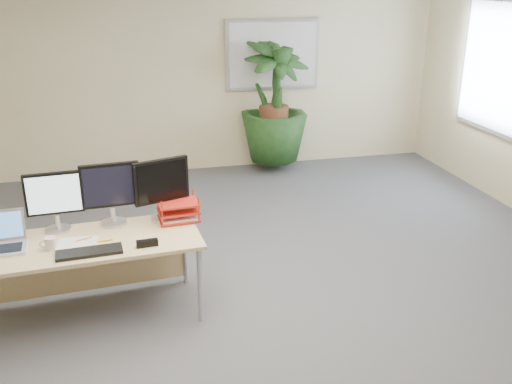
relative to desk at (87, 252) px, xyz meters
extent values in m
plane|color=#4D4C52|center=(1.21, -0.55, -0.52)|extent=(8.00, 8.00, 0.00)
cube|color=beige|center=(1.21, 3.45, 0.83)|extent=(7.00, 0.04, 2.70)
cube|color=silver|center=(2.41, 3.42, 1.03)|extent=(1.30, 0.03, 0.95)
cube|color=white|center=(2.41, 3.40, 1.03)|extent=(1.20, 0.01, 0.85)
cube|color=silver|center=(4.68, 1.75, 1.03)|extent=(0.03, 1.30, 1.55)
cube|color=silver|center=(4.66, 1.75, 1.03)|extent=(0.01, 1.20, 1.45)
cube|color=#D2B37C|center=(0.01, -0.09, 0.12)|extent=(1.77, 0.85, 0.03)
cube|color=#D2B37C|center=(-0.02, 0.24, -0.21)|extent=(1.62, 0.14, 0.51)
cylinder|color=silver|center=(0.84, -0.35, -0.21)|extent=(0.05, 0.05, 0.63)
cylinder|color=silver|center=(0.79, 0.28, -0.21)|extent=(0.05, 0.05, 0.63)
imported|color=#183914|center=(2.36, 3.15, 0.23)|extent=(1.11, 1.11, 1.50)
cylinder|color=silver|center=(-0.21, 0.16, 0.15)|extent=(0.20, 0.20, 0.02)
cylinder|color=silver|center=(-0.21, 0.16, 0.22)|extent=(0.04, 0.04, 0.12)
cube|color=black|center=(-0.21, 0.16, 0.45)|extent=(0.43, 0.07, 0.33)
cube|color=silver|center=(-0.20, 0.14, 0.45)|extent=(0.39, 0.03, 0.29)
cylinder|color=silver|center=(0.22, 0.19, 0.15)|extent=(0.21, 0.21, 0.02)
cylinder|color=silver|center=(0.22, 0.19, 0.22)|extent=(0.04, 0.04, 0.13)
cube|color=black|center=(0.22, 0.19, 0.47)|extent=(0.46, 0.08, 0.36)
cube|color=black|center=(0.22, 0.17, 0.47)|extent=(0.42, 0.04, 0.31)
cylinder|color=silver|center=(0.62, 0.20, 0.15)|extent=(0.21, 0.21, 0.02)
cylinder|color=silver|center=(0.62, 0.20, 0.22)|extent=(0.04, 0.04, 0.13)
cube|color=black|center=(0.62, 0.20, 0.47)|extent=(0.45, 0.19, 0.36)
cube|color=black|center=(0.63, 0.17, 0.47)|extent=(0.40, 0.14, 0.32)
cube|color=silver|center=(-0.59, -0.12, 0.15)|extent=(0.37, 0.27, 0.02)
cube|color=black|center=(-0.59, -0.13, 0.16)|extent=(0.31, 0.18, 0.00)
cube|color=silver|center=(-0.60, 0.04, 0.27)|extent=(0.36, 0.09, 0.23)
cube|color=#4F84CC|center=(-0.60, 0.03, 0.27)|extent=(0.31, 0.07, 0.19)
cube|color=black|center=(0.04, -0.31, 0.15)|extent=(0.48, 0.19, 0.03)
cylinder|color=silver|center=(-0.23, -0.17, 0.18)|extent=(0.08, 0.08, 0.09)
torus|color=silver|center=(-0.28, -0.17, 0.18)|extent=(0.07, 0.02, 0.07)
cube|color=silver|center=(-0.05, -0.13, 0.14)|extent=(0.31, 0.24, 0.01)
cylinder|color=orange|center=(0.00, -0.09, 0.15)|extent=(0.12, 0.05, 0.01)
cylinder|color=yellow|center=(0.15, -0.13, 0.14)|extent=(0.12, 0.03, 0.02)
cube|color=red|center=(0.74, 0.15, 0.15)|extent=(0.34, 0.27, 0.01)
cube|color=red|center=(0.74, 0.15, 0.22)|extent=(0.34, 0.27, 0.01)
cube|color=red|center=(0.74, 0.15, 0.29)|extent=(0.34, 0.27, 0.01)
cube|color=silver|center=(0.74, 0.15, 0.17)|extent=(0.31, 0.24, 0.02)
cube|color=black|center=(0.46, -0.29, 0.16)|extent=(0.16, 0.05, 0.05)
camera|label=1|loc=(0.36, -4.19, 2.01)|focal=40.00mm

